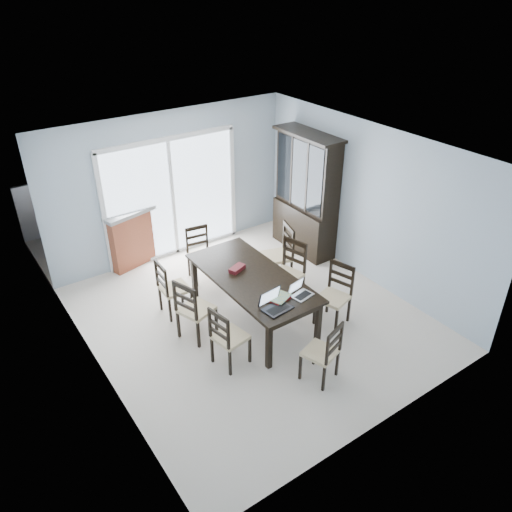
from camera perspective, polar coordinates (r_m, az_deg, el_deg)
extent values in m
plane|color=beige|center=(7.60, -0.44, -7.10)|extent=(5.00, 5.00, 0.00)
plane|color=white|center=(6.36, -0.53, 11.84)|extent=(5.00, 5.00, 0.00)
cube|color=#A3B5C3|center=(8.86, -9.73, 7.91)|extent=(4.50, 0.02, 2.60)
cube|color=#A3B5C3|center=(6.10, -18.27, -4.38)|extent=(0.02, 5.00, 2.60)
cube|color=#A3B5C3|center=(8.23, 12.63, 5.80)|extent=(0.02, 5.00, 2.60)
cube|color=gray|center=(10.26, -11.56, 2.63)|extent=(4.50, 2.00, 0.10)
cube|color=#99999E|center=(10.87, -14.10, 7.42)|extent=(4.50, 0.06, 1.10)
cube|color=black|center=(7.18, -0.46, -2.47)|extent=(1.00, 2.20, 0.04)
cube|color=black|center=(7.21, -0.46, -2.87)|extent=(0.88, 2.08, 0.10)
cube|color=black|center=(6.56, 1.49, -10.34)|extent=(0.07, 0.07, 0.69)
cube|color=black|center=(6.98, 7.12, -7.70)|extent=(0.07, 0.07, 0.69)
cube|color=black|center=(7.93, -7.05, -2.51)|extent=(0.07, 0.07, 0.69)
cube|color=black|center=(8.29, -1.96, -0.73)|extent=(0.07, 0.07, 0.69)
cube|color=black|center=(9.26, 5.46, 3.26)|extent=(0.45, 1.30, 0.85)
cube|color=black|center=(8.84, 5.95, 9.52)|extent=(0.38, 1.30, 1.30)
cube|color=black|center=(8.61, 6.04, 13.69)|extent=(0.50, 1.38, 0.05)
cube|color=black|center=(8.43, 6.78, 8.41)|extent=(0.02, 0.36, 1.18)
cube|color=black|center=(8.72, 4.96, 9.28)|extent=(0.02, 0.36, 1.18)
cube|color=black|center=(9.03, 3.26, 10.08)|extent=(0.02, 0.36, 1.18)
cube|color=silver|center=(8.94, -9.54, 6.40)|extent=(2.40, 0.02, 2.10)
cube|color=white|center=(8.55, -10.12, 13.05)|extent=(2.52, 0.05, 0.08)
cube|color=white|center=(8.93, -9.49, 6.37)|extent=(0.06, 0.05, 2.10)
cube|color=white|center=(9.39, -8.97, 0.65)|extent=(2.52, 0.05, 0.05)
cube|color=black|center=(6.75, -5.03, -10.67)|extent=(0.04, 0.04, 0.40)
cube|color=black|center=(6.55, -2.99, -12.14)|extent=(0.04, 0.04, 0.40)
cube|color=black|center=(6.93, -2.78, -9.34)|extent=(0.04, 0.04, 0.40)
cube|color=black|center=(6.73, -0.72, -10.72)|extent=(0.04, 0.04, 0.40)
cube|color=beige|center=(6.59, -2.93, -9.24)|extent=(0.45, 0.45, 0.05)
cube|color=black|center=(7.20, -8.85, -7.77)|extent=(0.04, 0.04, 0.43)
cube|color=black|center=(6.99, -6.59, -8.95)|extent=(0.04, 0.04, 0.43)
cube|color=black|center=(7.41, -6.82, -6.35)|extent=(0.04, 0.04, 0.43)
cube|color=black|center=(7.21, -4.56, -7.44)|extent=(0.04, 0.04, 0.43)
cube|color=beige|center=(7.06, -6.82, -6.08)|extent=(0.53, 0.53, 0.05)
cube|color=black|center=(7.79, -10.88, -4.82)|extent=(0.03, 0.03, 0.41)
cube|color=black|center=(7.51, -9.79, -6.16)|extent=(0.03, 0.03, 0.41)
cube|color=black|center=(7.90, -8.50, -4.04)|extent=(0.03, 0.03, 0.41)
cube|color=black|center=(7.63, -7.33, -5.33)|extent=(0.03, 0.03, 0.41)
cube|color=beige|center=(7.58, -9.26, -3.68)|extent=(0.41, 0.41, 0.05)
cube|color=black|center=(7.54, 10.56, -6.05)|extent=(0.04, 0.04, 0.41)
cube|color=black|center=(7.68, 8.17, -5.09)|extent=(0.04, 0.04, 0.41)
cube|color=black|center=(7.28, 9.16, -7.42)|extent=(0.04, 0.04, 0.41)
cube|color=black|center=(7.42, 6.71, -6.39)|extent=(0.04, 0.04, 0.41)
cube|color=beige|center=(7.34, 8.79, -4.77)|extent=(0.51, 0.51, 0.05)
cube|color=black|center=(7.89, 5.38, -3.68)|extent=(0.04, 0.04, 0.45)
cube|color=black|center=(8.07, 3.09, -2.68)|extent=(0.04, 0.04, 0.45)
cube|color=black|center=(7.62, 3.65, -4.96)|extent=(0.04, 0.04, 0.45)
cube|color=black|center=(7.81, 1.33, -3.89)|extent=(0.04, 0.04, 0.45)
cube|color=beige|center=(7.71, 3.42, -2.25)|extent=(0.54, 0.54, 0.05)
cube|color=black|center=(8.25, 4.04, -1.95)|extent=(0.04, 0.04, 0.44)
cube|color=black|center=(8.56, 3.04, -0.63)|extent=(0.04, 0.04, 0.44)
cube|color=black|center=(8.12, 1.48, -2.43)|extent=(0.04, 0.04, 0.44)
cube|color=black|center=(8.44, 0.56, -1.07)|extent=(0.04, 0.04, 0.44)
cube|color=beige|center=(8.21, 2.32, -0.04)|extent=(0.54, 0.54, 0.05)
cube|color=black|center=(6.40, 7.74, -13.74)|extent=(0.04, 0.04, 0.39)
cube|color=black|center=(6.63, 9.26, -12.03)|extent=(0.04, 0.04, 0.39)
cube|color=black|center=(6.52, 5.09, -12.55)|extent=(0.04, 0.04, 0.39)
cube|color=black|center=(6.74, 6.68, -10.93)|extent=(0.04, 0.04, 0.39)
cube|color=beige|center=(6.43, 7.32, -10.88)|extent=(0.48, 0.48, 0.05)
cube|color=black|center=(8.64, -5.47, -0.55)|extent=(0.04, 0.04, 0.40)
cube|color=black|center=(8.54, -7.68, -1.10)|extent=(0.04, 0.04, 0.40)
cube|color=black|center=(8.36, -4.55, -1.66)|extent=(0.04, 0.04, 0.40)
cube|color=black|center=(8.26, -6.82, -2.25)|extent=(0.04, 0.04, 0.40)
cube|color=beige|center=(8.33, -6.21, -0.07)|extent=(0.44, 0.44, 0.05)
cube|color=black|center=(6.51, 2.43, -6.05)|extent=(0.39, 0.29, 0.02)
cube|color=silver|center=(6.43, 2.45, -5.16)|extent=(0.32, 0.08, 0.19)
cube|color=#BABABD|center=(6.78, 5.31, -4.52)|extent=(0.32, 0.25, 0.02)
cube|color=silver|center=(6.72, 5.35, -3.82)|extent=(0.25, 0.08, 0.15)
cube|color=maroon|center=(6.68, 2.63, -4.90)|extent=(0.31, 0.26, 0.03)
cube|color=gold|center=(6.67, 2.71, -4.70)|extent=(0.35, 0.31, 0.01)
cube|color=black|center=(6.55, 3.88, -5.90)|extent=(0.12, 0.07, 0.01)
cube|color=#531110|center=(7.29, -2.17, -1.45)|extent=(0.29, 0.21, 0.06)
cube|color=brown|center=(9.74, -14.04, 4.26)|extent=(2.28, 2.13, 0.96)
cube|color=gray|center=(9.54, -14.42, 7.02)|extent=(2.35, 2.20, 0.06)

